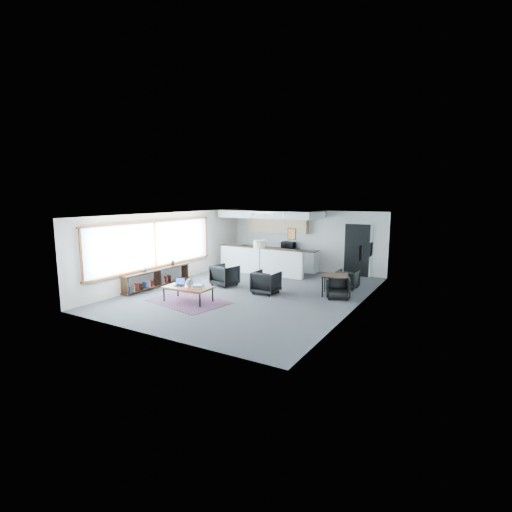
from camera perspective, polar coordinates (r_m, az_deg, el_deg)
The scene contains 21 objects.
room at distance 12.22m, azimuth -0.71°, elevation 0.28°, with size 7.02×9.02×2.62m.
window at distance 13.65m, azimuth -15.28°, elevation 1.55°, with size 0.10×5.95×1.66m.
console at distance 13.62m, azimuth -15.05°, elevation -3.28°, with size 0.35×3.00×0.80m.
kitchenette at distance 16.00m, azimuth 2.46°, elevation 2.65°, with size 4.20×1.96×2.60m.
doorway at distance 15.43m, azimuth 15.29°, elevation 0.96°, with size 1.10×0.12×2.15m.
track_light at distance 14.30m, azimuth 1.82°, elevation 6.51°, with size 1.60×0.07×0.15m.
wall_art_lower at distance 11.22m, azimuth 15.74°, elevation 0.43°, with size 0.03×0.38×0.48m.
wall_art_upper at distance 12.47m, azimuth 17.26°, elevation 0.98°, with size 0.03×0.34×0.44m.
kilim_rug at distance 11.60m, azimuth -10.34°, elevation -6.90°, with size 2.59×2.00×0.01m.
coffee_table at distance 11.49m, azimuth -10.40°, elevation -4.84°, with size 1.49×0.86×0.47m.
laptop at distance 11.69m, azimuth -11.67°, elevation -4.13°, with size 0.36×0.32×0.22m.
ceramic_pot at distance 11.48m, azimuth -10.20°, elevation -4.05°, with size 0.23×0.23×0.23m.
book_stack at distance 11.26m, azimuth -8.93°, elevation -4.64°, with size 0.41×0.38×0.10m.
coaster at distance 11.28m, azimuth -10.93°, elevation -4.91°, with size 0.11×0.11×0.01m.
armchair_left at distance 13.42m, azimuth -4.82°, elevation -2.81°, with size 0.80×0.75×0.83m, color black.
armchair_right at distance 12.29m, azimuth 1.57°, elevation -3.91°, with size 0.79×0.74×0.82m, color black.
floor_lamp at distance 13.69m, azimuth 0.56°, elevation 1.60°, with size 0.48×0.48×1.59m.
dining_table at distance 12.27m, azimuth 12.05°, elevation -3.13°, with size 0.97×0.97×0.68m.
dining_chair_near at distance 12.01m, azimuth 12.48°, elevation -4.88°, with size 0.61×0.58×0.63m, color black.
dining_chair_far at distance 13.30m, azimuth 13.88°, elevation -3.63°, with size 0.59×0.55×0.61m, color black.
microwave at distance 16.17m, azimuth 4.97°, elevation 1.77°, with size 0.56×0.31×0.38m, color black.
Camera 1 is at (6.24, -10.35, 3.18)m, focal length 26.00 mm.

